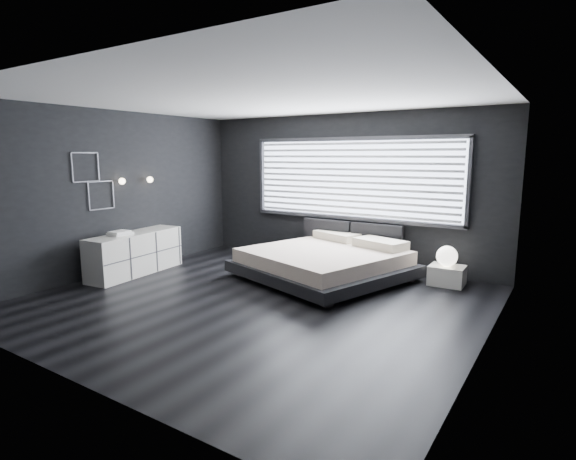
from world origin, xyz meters
The scene contains 12 objects.
room centered at (0.00, 0.00, 1.40)m, with size 6.04×6.00×2.80m.
window centered at (0.20, 2.70, 1.61)m, with size 4.14×0.09×1.52m.
headboard centered at (0.24, 2.64, 0.57)m, with size 1.96×0.16×0.52m.
sconce_near centered at (-2.88, 0.05, 1.60)m, with size 0.18×0.11×0.11m.
sconce_far centered at (-2.88, 0.65, 1.60)m, with size 0.18×0.11×0.11m.
wall_art_upper centered at (-2.98, -0.55, 1.85)m, with size 0.01×0.48×0.48m.
wall_art_lower centered at (-2.98, -0.30, 1.38)m, with size 0.01×0.48×0.48m.
bed centered at (0.26, 1.59, 0.29)m, with size 3.02×2.94×0.63m.
nightstand centered at (2.08, 2.30, 0.15)m, with size 0.53×0.44×0.31m, color white.
orb_lamp centered at (2.07, 2.27, 0.47)m, with size 0.32×0.32×0.32m, color white.
dresser centered at (-2.65, 0.06, 0.36)m, with size 0.69×1.85×0.72m.
book_stack centered at (-2.65, -0.22, 0.76)m, with size 0.28×0.37×0.07m.
Camera 1 is at (3.72, -4.89, 2.04)m, focal length 28.00 mm.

